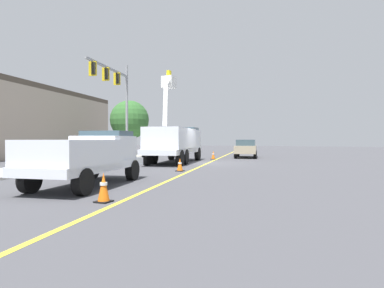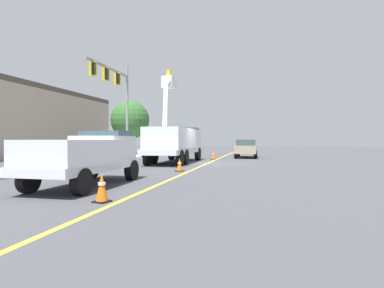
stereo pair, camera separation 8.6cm
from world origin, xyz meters
TOP-DOWN VIEW (x-y plane):
  - ground at (0.00, 0.00)m, footprint 120.00×120.00m
  - sidewalk_far_side at (-1.59, 8.54)m, footprint 59.64×14.55m
  - lane_centre_stripe at (0.00, 0.00)m, footprint 49.18×9.33m
  - utility_bucket_truck at (-0.20, 2.51)m, footprint 8.52×3.96m
  - service_pickup_truck at (-11.98, 0.29)m, footprint 5.89×3.09m
  - passing_minivan at (7.95, -0.90)m, footprint 5.07×2.75m
  - traffic_cone_leading at (-14.13, -2.19)m, footprint 0.40×0.40m
  - traffic_cone_mid_front at (-5.87, -0.56)m, footprint 0.40×0.40m
  - traffic_cone_mid_rear at (4.31, 1.11)m, footprint 0.40×0.40m
  - traffic_signal_mast at (-0.38, 7.73)m, footprint 6.50×1.42m
  - commercial_building_backdrop at (1.63, 20.32)m, footprint 21.83×10.75m
  - street_tree_right at (7.05, 11.59)m, footprint 4.15×4.15m

SIDE VIEW (x-z plane):
  - ground at x=0.00m, z-range 0.00..0.00m
  - lane_centre_stripe at x=0.00m, z-range 0.00..0.01m
  - sidewalk_far_side at x=-1.59m, z-range 0.00..0.12m
  - traffic_cone_mid_front at x=-5.87m, z-range -0.01..0.70m
  - traffic_cone_mid_rear at x=4.31m, z-range -0.01..0.73m
  - traffic_cone_leading at x=-14.13m, z-range -0.01..0.81m
  - passing_minivan at x=7.95m, z-range 0.13..1.82m
  - service_pickup_truck at x=-11.98m, z-range 0.09..2.15m
  - utility_bucket_truck at x=-0.20m, z-range -1.90..5.12m
  - commercial_building_backdrop at x=1.63m, z-range 0.00..6.90m
  - street_tree_right at x=7.05m, z-range 0.87..6.76m
  - traffic_signal_mast at x=-0.38m, z-range 1.57..9.70m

